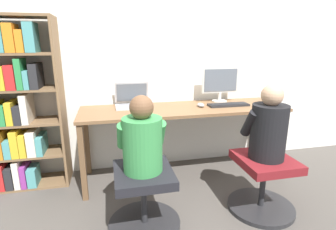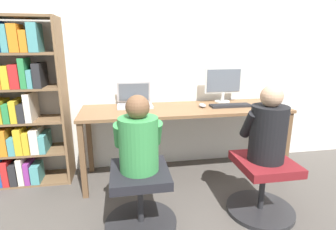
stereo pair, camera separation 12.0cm
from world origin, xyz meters
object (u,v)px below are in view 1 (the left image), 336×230
person_at_laptop (142,140)px  desktop_monitor (220,83)px  keyboard (228,105)px  office_chair_right (144,197)px  laptop (133,102)px  person_at_monitor (269,127)px  office_chair_left (263,182)px  bookshelf (13,108)px

person_at_laptop → desktop_monitor: bearing=42.8°
desktop_monitor → keyboard: bearing=-88.2°
office_chair_right → laptop: bearing=88.7°
office_chair_right → person_at_laptop: (0.00, 0.00, 0.47)m
office_chair_right → person_at_monitor: 1.15m
keyboard → office_chair_left: size_ratio=0.76×
office_chair_left → bookshelf: (-2.15, 0.89, 0.57)m
bookshelf → person_at_monitor: bearing=-22.5°
desktop_monitor → keyboard: 0.30m
desktop_monitor → bookshelf: bearing=-178.5°
desktop_monitor → person_at_laptop: 1.40m
keyboard → person_at_laptop: 1.25m
laptop → person_at_laptop: person_at_laptop is taller
office_chair_right → person_at_monitor: bearing=-0.1°
office_chair_left → person_at_monitor: (-0.00, 0.00, 0.50)m
desktop_monitor → laptop: desktop_monitor is taller
person_at_laptop → person_at_monitor: bearing=-0.3°
person_at_laptop → keyboard: bearing=35.2°
laptop → office_chair_right: bearing=-91.3°
desktop_monitor → person_at_laptop: desktop_monitor is taller
office_chair_left → bookshelf: size_ratio=0.34×
keyboard → office_chair_right: size_ratio=0.76×
laptop → office_chair_left: laptop is taller
keyboard → bookshelf: bookshelf is taller
keyboard → bookshelf: (-2.14, 0.16, 0.04)m
office_chair_right → office_chair_left: bearing=-0.3°
office_chair_left → office_chair_right: 1.03m
keyboard → bookshelf: bearing=175.6°
bookshelf → person_at_laptop: bearing=-38.4°
office_chair_left → person_at_monitor: 0.50m
office_chair_right → keyboard: bearing=35.3°
person_at_laptop → bookshelf: bearing=141.6°
laptop → person_at_monitor: 1.37m
office_chair_left → office_chair_right: (-1.03, 0.01, 0.00)m
office_chair_left → person_at_laptop: 1.14m
person_at_monitor → person_at_laptop: person_at_monitor is taller
office_chair_left → office_chair_right: same height
desktop_monitor → office_chair_right: bearing=-137.0°
desktop_monitor → person_at_laptop: size_ratio=0.74×
desktop_monitor → office_chair_right: 1.56m
keyboard → office_chair_left: keyboard is taller
desktop_monitor → office_chair_right: size_ratio=0.75×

